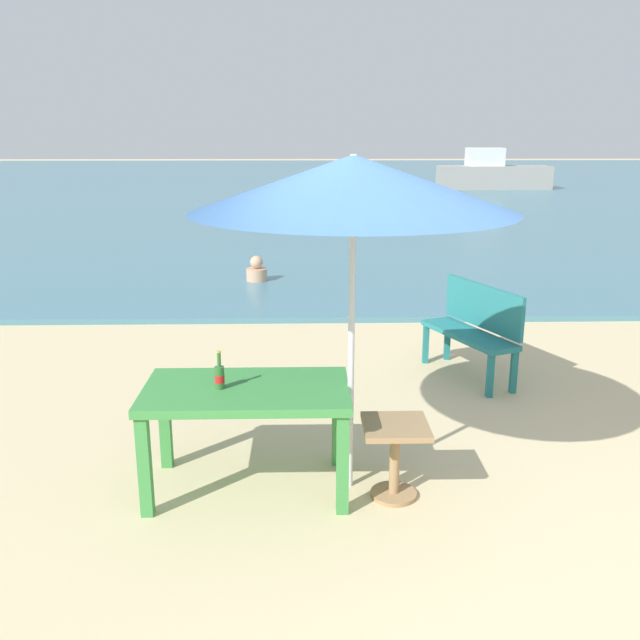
% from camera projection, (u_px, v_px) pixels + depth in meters
% --- Properties ---
extents(ground_plane, '(120.00, 120.00, 0.00)m').
position_uv_depth(ground_plane, '(423.00, 545.00, 4.17)').
color(ground_plane, beige).
extents(sea_water, '(120.00, 50.00, 0.08)m').
position_uv_depth(sea_water, '(318.00, 182.00, 33.06)').
color(sea_water, teal).
rests_on(sea_water, ground_plane).
extents(picnic_table_green, '(1.40, 0.80, 0.76)m').
position_uv_depth(picnic_table_green, '(247.00, 402.00, 4.67)').
color(picnic_table_green, '#3D8C42').
rests_on(picnic_table_green, ground_plane).
extents(beer_bottle_amber, '(0.07, 0.07, 0.26)m').
position_uv_depth(beer_bottle_amber, '(220.00, 375.00, 4.59)').
color(beer_bottle_amber, '#2D662D').
rests_on(beer_bottle_amber, picnic_table_green).
extents(patio_umbrella, '(2.10, 2.10, 2.30)m').
position_uv_depth(patio_umbrella, '(353.00, 184.00, 4.31)').
color(patio_umbrella, silver).
rests_on(patio_umbrella, ground_plane).
extents(side_table_wood, '(0.44, 0.44, 0.54)m').
position_uv_depth(side_table_wood, '(395.00, 449.00, 4.64)').
color(side_table_wood, '#9E7A51').
rests_on(side_table_wood, ground_plane).
extents(bench_teal_center, '(0.80, 1.24, 0.95)m').
position_uv_depth(bench_teal_center, '(475.00, 325.00, 6.91)').
color(bench_teal_center, '#237275').
rests_on(bench_teal_center, ground_plane).
extents(swimmer_person, '(0.34, 0.34, 0.41)m').
position_uv_depth(swimmer_person, '(257.00, 271.00, 11.12)').
color(swimmer_person, tan).
rests_on(swimmer_person, sea_water).
extents(boat_cargo_ship, '(4.66, 1.27, 1.69)m').
position_uv_depth(boat_cargo_ship, '(492.00, 174.00, 28.75)').
color(boat_cargo_ship, gray).
rests_on(boat_cargo_ship, sea_water).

